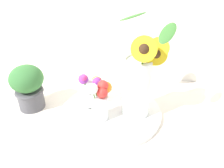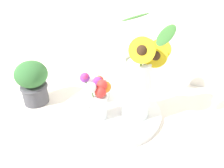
{
  "view_description": "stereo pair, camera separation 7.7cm",
  "coord_description": "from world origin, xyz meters",
  "px_view_note": "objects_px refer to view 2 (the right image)",
  "views": [
    {
      "loc": [
        0.14,
        -0.65,
        0.57
      ],
      "look_at": [
        0.0,
        0.04,
        0.14
      ],
      "focal_mm": 35.0,
      "sensor_mm": 36.0,
      "label": 1
    },
    {
      "loc": [
        0.22,
        -0.63,
        0.57
      ],
      "look_at": [
        0.0,
        0.04,
        0.14
      ],
      "focal_mm": 35.0,
      "sensor_mm": 36.0,
      "label": 2
    }
  ],
  "objects_px": {
    "mason_jar_sunflowers": "(138,83)",
    "vase_bulb_right": "(89,92)",
    "vase_small_center": "(99,99)",
    "potted_plant": "(33,81)",
    "serving_tray": "(112,112)",
    "vase_small_back": "(102,86)"
  },
  "relations": [
    {
      "from": "vase_small_center",
      "to": "vase_bulb_right",
      "type": "xyz_separation_m",
      "value": [
        -0.07,
        0.06,
        -0.02
      ]
    },
    {
      "from": "serving_tray",
      "to": "vase_bulb_right",
      "type": "height_order",
      "value": "vase_bulb_right"
    },
    {
      "from": "serving_tray",
      "to": "vase_small_center",
      "type": "distance_m",
      "value": 0.11
    },
    {
      "from": "vase_small_center",
      "to": "potted_plant",
      "type": "relative_size",
      "value": 0.85
    },
    {
      "from": "serving_tray",
      "to": "vase_small_center",
      "type": "height_order",
      "value": "vase_small_center"
    },
    {
      "from": "vase_small_center",
      "to": "serving_tray",
      "type": "bearing_deg",
      "value": 58.62
    },
    {
      "from": "vase_bulb_right",
      "to": "potted_plant",
      "type": "bearing_deg",
      "value": -174.19
    },
    {
      "from": "vase_small_back",
      "to": "potted_plant",
      "type": "xyz_separation_m",
      "value": [
        -0.28,
        -0.1,
        0.03
      ]
    },
    {
      "from": "serving_tray",
      "to": "potted_plant",
      "type": "relative_size",
      "value": 2.1
    },
    {
      "from": "potted_plant",
      "to": "serving_tray",
      "type": "bearing_deg",
      "value": 3.18
    },
    {
      "from": "mason_jar_sunflowers",
      "to": "vase_small_center",
      "type": "height_order",
      "value": "mason_jar_sunflowers"
    },
    {
      "from": "vase_bulb_right",
      "to": "potted_plant",
      "type": "xyz_separation_m",
      "value": [
        -0.25,
        -0.03,
        0.02
      ]
    },
    {
      "from": "mason_jar_sunflowers",
      "to": "vase_bulb_right",
      "type": "bearing_deg",
      "value": -179.63
    },
    {
      "from": "vase_small_back",
      "to": "mason_jar_sunflowers",
      "type": "bearing_deg",
      "value": -22.86
    },
    {
      "from": "mason_jar_sunflowers",
      "to": "vase_small_back",
      "type": "xyz_separation_m",
      "value": [
        -0.17,
        0.07,
        -0.09
      ]
    },
    {
      "from": "potted_plant",
      "to": "vase_bulb_right",
      "type": "bearing_deg",
      "value": 5.81
    },
    {
      "from": "vase_small_center",
      "to": "vase_small_back",
      "type": "bearing_deg",
      "value": 105.25
    },
    {
      "from": "serving_tray",
      "to": "vase_bulb_right",
      "type": "bearing_deg",
      "value": 176.55
    },
    {
      "from": "mason_jar_sunflowers",
      "to": "vase_bulb_right",
      "type": "xyz_separation_m",
      "value": [
        -0.2,
        -0.0,
        -0.08
      ]
    },
    {
      "from": "vase_small_center",
      "to": "potted_plant",
      "type": "distance_m",
      "value": 0.31
    },
    {
      "from": "potted_plant",
      "to": "mason_jar_sunflowers",
      "type": "bearing_deg",
      "value": 3.4
    },
    {
      "from": "mason_jar_sunflowers",
      "to": "vase_small_back",
      "type": "distance_m",
      "value": 0.2
    }
  ]
}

